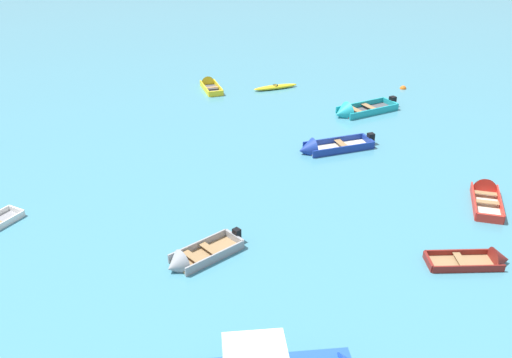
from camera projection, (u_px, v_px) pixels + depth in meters
rowboat_yellow_midfield_left at (209, 85)px, 42.49m from camera, size 2.46×3.33×0.98m
rowboat_maroon_far_right at (486, 261)px, 22.67m from camera, size 3.42×1.83×1.04m
rowboat_turquoise_back_row_left at (353, 112)px, 37.38m from camera, size 4.41×4.06×1.42m
rowboat_red_back_row_right at (485, 194)px, 27.50m from camera, size 1.42×3.63×1.12m
rowboat_grey_far_left at (191, 260)px, 22.66m from camera, size 2.93×3.37×1.11m
rowboat_deep_blue_cluster_inner at (321, 148)px, 32.21m from camera, size 4.41×3.38×1.27m
kayak_yellow_far_back at (275, 87)px, 42.12m from camera, size 3.14×2.30×0.32m
mooring_buoy_central at (403, 89)px, 42.25m from camera, size 0.47×0.47×0.47m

